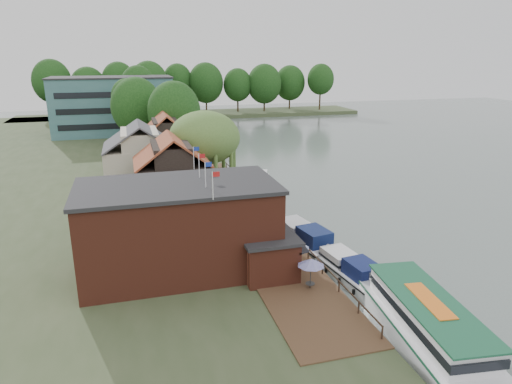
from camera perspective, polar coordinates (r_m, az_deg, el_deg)
ground at (r=43.87m, az=11.98°, el=-7.53°), size 260.00×260.00×0.00m
land_bank at (r=73.05m, az=-23.68°, el=1.68°), size 50.00×140.00×1.00m
quay_deck at (r=49.46m, az=-1.61°, el=-2.99°), size 6.00×50.00×0.10m
quay_rail at (r=50.45m, az=1.23°, el=-2.04°), size 0.20×49.00×1.00m
pub at (r=36.98m, az=-6.51°, el=-4.15°), size 20.00×11.00×7.30m
hotel_block at (r=105.73m, az=-17.40°, el=10.30°), size 25.40×12.40×12.30m
cottage_a at (r=50.91m, az=-10.43°, el=2.26°), size 8.60×7.60×8.50m
cottage_b at (r=60.48m, az=-14.21°, el=4.32°), size 9.60×8.60×8.50m
cottage_c at (r=69.50m, az=-11.17°, el=6.10°), size 7.60×7.60×8.50m
willow at (r=56.07m, az=-6.40°, el=4.78°), size 8.60×8.60×10.43m
umbrella_0 at (r=34.47m, az=6.84°, el=-10.08°), size 2.03×2.03×2.38m
umbrella_1 at (r=37.21m, az=4.87°, el=-7.91°), size 2.37×2.37×2.38m
umbrella_2 at (r=39.77m, az=2.45°, el=-6.18°), size 2.12×2.12×2.38m
umbrella_3 at (r=41.19m, az=2.37°, el=-5.34°), size 2.14×2.14×2.38m
umbrella_4 at (r=44.14m, az=0.08°, el=-3.77°), size 2.19×2.19×2.38m
umbrella_5 at (r=47.12m, az=0.86°, el=-2.42°), size 2.38×2.38×2.38m
cruiser_0 at (r=38.69m, az=11.54°, el=-9.10°), size 4.17×9.67×2.25m
cruiser_1 at (r=44.13m, az=5.90°, el=-5.34°), size 5.01×10.58×2.48m
cruiser_2 at (r=62.76m, az=0.29°, el=1.46°), size 6.16×10.26×2.36m
tour_boat at (r=31.21m, az=21.25°, el=-15.69°), size 5.96×15.37×3.27m
swan at (r=34.00m, az=13.05°, el=-14.83°), size 0.44×0.44×0.44m
bank_tree_0 at (r=76.23m, az=-10.13°, el=8.74°), size 8.55×8.55×12.84m
bank_tree_1 at (r=84.01m, az=-14.61°, el=9.30°), size 8.88×8.88×13.15m
bank_tree_2 at (r=94.14m, az=-15.65°, el=9.76°), size 6.15×6.15×12.44m
bank_tree_3 at (r=115.13m, az=-14.44°, el=11.53°), size 8.03×8.03×14.41m
bank_tree_4 at (r=123.02m, az=-12.14°, el=11.19°), size 6.22×6.22×10.99m
bank_tree_5 at (r=128.24m, az=-12.71°, el=11.52°), size 8.53×8.53×11.66m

